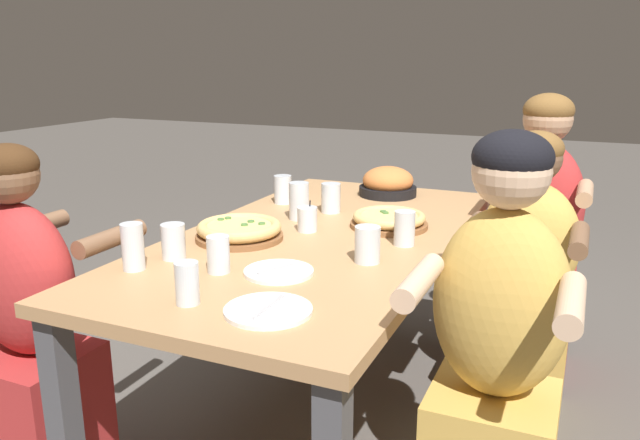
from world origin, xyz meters
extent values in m
plane|color=#514C47|center=(0.00, 0.00, 0.00)|extent=(18.00, 18.00, 0.00)
cube|color=tan|center=(0.00, 0.00, 0.72)|extent=(1.82, 0.93, 0.04)
cube|color=#4C4C51|center=(0.85, -0.40, 0.35)|extent=(0.07, 0.07, 0.70)
cube|color=#4C4C51|center=(-0.85, 0.40, 0.35)|extent=(0.07, 0.07, 0.70)
cube|color=#4C4C51|center=(0.85, 0.40, 0.35)|extent=(0.07, 0.07, 0.70)
cylinder|color=brown|center=(0.18, -0.20, 0.75)|extent=(0.29, 0.29, 0.02)
torus|color=#DBB26B|center=(0.18, -0.20, 0.78)|extent=(0.27, 0.27, 0.03)
cylinder|color=#E5C675|center=(0.18, -0.20, 0.78)|extent=(0.23, 0.23, 0.03)
cylinder|color=#4C7A3D|center=(0.13, -0.27, 0.79)|extent=(0.02, 0.02, 0.01)
cylinder|color=#4C7A3D|center=(0.19, -0.18, 0.79)|extent=(0.02, 0.02, 0.01)
cylinder|color=#4C7A3D|center=(0.25, -0.24, 0.79)|extent=(0.02, 0.02, 0.01)
cylinder|color=#4C7A3D|center=(0.19, -0.27, 0.79)|extent=(0.02, 0.02, 0.01)
cylinder|color=#4C7A3D|center=(0.21, -0.17, 0.79)|extent=(0.02, 0.02, 0.01)
cylinder|color=brown|center=(-0.18, 0.23, 0.75)|extent=(0.30, 0.30, 0.02)
torus|color=#DBB26B|center=(-0.18, 0.23, 0.79)|extent=(0.29, 0.29, 0.04)
cylinder|color=#E5C675|center=(-0.18, 0.23, 0.78)|extent=(0.24, 0.24, 0.04)
cylinder|color=#4C7A3D|center=(-0.18, 0.20, 0.80)|extent=(0.02, 0.02, 0.01)
cylinder|color=#4C7A3D|center=(-0.13, 0.30, 0.80)|extent=(0.02, 0.02, 0.01)
cylinder|color=#4C7A3D|center=(-0.14, 0.16, 0.80)|extent=(0.02, 0.02, 0.01)
cylinder|color=#4C7A3D|center=(-0.15, 0.32, 0.80)|extent=(0.02, 0.02, 0.01)
cylinder|color=#4C7A3D|center=(-0.13, 0.21, 0.80)|extent=(0.02, 0.02, 0.01)
cylinder|color=black|center=(0.69, -0.03, 0.76)|extent=(0.26, 0.26, 0.04)
cylinder|color=black|center=(0.88, -0.03, 0.77)|extent=(0.12, 0.02, 0.02)
ellipsoid|color=#C17038|center=(0.69, -0.03, 0.81)|extent=(0.23, 0.23, 0.13)
cylinder|color=white|center=(-0.70, -0.17, 0.75)|extent=(0.22, 0.22, 0.01)
cube|color=#B7B7BC|center=(-0.70, -0.17, 0.76)|extent=(0.16, 0.01, 0.01)
cylinder|color=white|center=(-0.44, -0.06, 0.75)|extent=(0.20, 0.20, 0.01)
cube|color=#B7B7BC|center=(-0.44, -0.06, 0.76)|extent=(0.13, 0.08, 0.01)
cylinder|color=silver|center=(0.01, 0.05, 0.79)|extent=(0.07, 0.07, 0.09)
cylinder|color=#1EA8DB|center=(0.01, 0.05, 0.77)|extent=(0.06, 0.06, 0.06)
cylinder|color=black|center=(0.03, 0.05, 0.80)|extent=(0.00, 0.01, 0.11)
cylinder|color=silver|center=(0.15, 0.16, 0.82)|extent=(0.08, 0.08, 0.15)
cylinder|color=silver|center=(0.30, 0.08, 0.80)|extent=(0.08, 0.08, 0.12)
cylinder|color=silver|center=(0.30, 0.08, 0.78)|extent=(0.07, 0.07, 0.07)
cylinder|color=silver|center=(-0.58, 0.35, 0.81)|extent=(0.07, 0.07, 0.14)
cylinder|color=black|center=(-0.58, 0.35, 0.77)|extent=(0.06, 0.06, 0.06)
cylinder|color=silver|center=(-0.49, 0.11, 0.80)|extent=(0.07, 0.07, 0.11)
cylinder|color=black|center=(-0.49, 0.11, 0.78)|extent=(0.06, 0.06, 0.08)
cylinder|color=silver|center=(0.37, 0.34, 0.80)|extent=(0.07, 0.07, 0.12)
cylinder|color=black|center=(0.37, 0.34, 0.77)|extent=(0.07, 0.07, 0.06)
cylinder|color=silver|center=(-0.01, -0.31, 0.80)|extent=(0.07, 0.07, 0.12)
cylinder|color=silver|center=(-0.01, -0.31, 0.78)|extent=(0.06, 0.06, 0.07)
cylinder|color=silver|center=(-0.73, 0.05, 0.80)|extent=(0.06, 0.06, 0.11)
cylinder|color=silver|center=(-0.73, 0.05, 0.77)|extent=(0.05, 0.05, 0.06)
cylinder|color=silver|center=(-0.23, -0.26, 0.80)|extent=(0.08, 0.08, 0.11)
cylinder|color=silver|center=(-0.23, -0.26, 0.77)|extent=(0.07, 0.07, 0.06)
cylinder|color=silver|center=(-0.44, 0.31, 0.80)|extent=(0.07, 0.07, 0.11)
cube|color=gold|center=(0.36, -0.68, 0.23)|extent=(0.32, 0.34, 0.46)
ellipsoid|color=gold|center=(0.36, -0.68, 0.69)|extent=(0.24, 0.36, 0.46)
sphere|color=brown|center=(0.36, -0.68, 1.01)|extent=(0.18, 0.18, 0.18)
ellipsoid|color=brown|center=(0.36, -0.68, 1.04)|extent=(0.19, 0.19, 0.13)
cylinder|color=brown|center=(0.15, -0.85, 0.78)|extent=(0.28, 0.06, 0.06)
cylinder|color=brown|center=(0.15, -0.51, 0.78)|extent=(0.28, 0.06, 0.06)
ellipsoid|color=gold|center=(-0.37, -0.68, 0.73)|extent=(0.24, 0.36, 0.53)
sphere|color=beige|center=(-0.37, -0.68, 1.08)|extent=(0.20, 0.20, 0.20)
ellipsoid|color=black|center=(-0.37, -0.68, 1.12)|extent=(0.20, 0.20, 0.14)
cylinder|color=beige|center=(-0.57, -0.85, 0.83)|extent=(0.28, 0.06, 0.06)
cylinder|color=beige|center=(-0.57, -0.51, 0.83)|extent=(0.28, 0.06, 0.06)
cube|color=#B22D2D|center=(-0.70, 0.68, 0.23)|extent=(0.32, 0.34, 0.46)
ellipsoid|color=#B22D2D|center=(-0.70, 0.68, 0.70)|extent=(0.24, 0.36, 0.48)
sphere|color=brown|center=(-0.70, 0.68, 1.03)|extent=(0.17, 0.17, 0.17)
ellipsoid|color=#422814|center=(-0.70, 0.68, 1.06)|extent=(0.18, 0.18, 0.12)
cylinder|color=brown|center=(-0.49, 0.85, 0.80)|extent=(0.28, 0.06, 0.06)
cylinder|color=brown|center=(-0.49, 0.51, 0.80)|extent=(0.28, 0.06, 0.06)
cube|color=#B22D2D|center=(0.77, -0.68, 0.23)|extent=(0.32, 0.34, 0.46)
ellipsoid|color=#B22D2D|center=(0.77, -0.68, 0.74)|extent=(0.24, 0.36, 0.55)
sphere|color=tan|center=(0.77, -0.68, 1.11)|extent=(0.20, 0.20, 0.20)
ellipsoid|color=brown|center=(0.77, -0.68, 1.14)|extent=(0.20, 0.20, 0.14)
cylinder|color=tan|center=(0.57, -0.85, 0.85)|extent=(0.28, 0.06, 0.06)
cylinder|color=tan|center=(0.57, -0.51, 0.85)|extent=(0.28, 0.06, 0.06)
camera|label=1|loc=(-1.96, -0.86, 1.36)|focal=35.00mm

